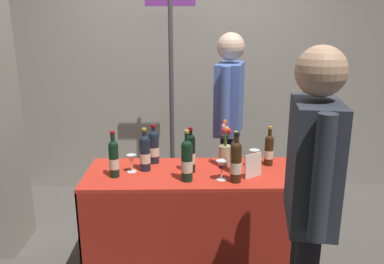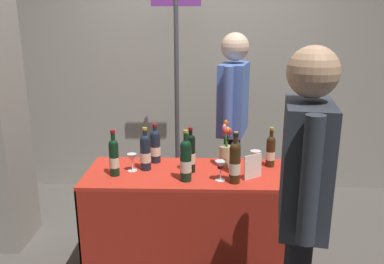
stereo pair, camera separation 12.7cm
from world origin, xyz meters
name	(u,v)px [view 1 (the left image)]	position (x,y,z in m)	size (l,w,h in m)	color
ground_plane	(192,263)	(0.00, 0.00, 0.00)	(12.00, 12.00, 0.00)	#514C47
back_partition	(189,62)	(0.00, 1.55, 1.40)	(6.47, 0.12, 2.81)	#9E998E
tasting_table	(192,203)	(0.00, 0.00, 0.51)	(1.53, 0.61, 0.76)	red
featured_wine_bottle	(235,156)	(0.31, -0.01, 0.88)	(0.07, 0.07, 0.31)	#192333
display_bottle_0	(191,153)	(-0.01, 0.01, 0.90)	(0.07, 0.07, 0.33)	black
display_bottle_1	(236,161)	(0.29, -0.18, 0.90)	(0.08, 0.08, 0.35)	#38230F
display_bottle_2	(114,158)	(-0.54, -0.08, 0.90)	(0.07, 0.07, 0.33)	black
display_bottle_3	(187,160)	(-0.04, -0.16, 0.91)	(0.08, 0.08, 0.36)	black
display_bottle_4	(154,146)	(-0.29, 0.20, 0.89)	(0.08, 0.08, 0.30)	#192333
display_bottle_5	(145,152)	(-0.34, 0.04, 0.89)	(0.08, 0.08, 0.32)	#192333
display_bottle_6	(269,149)	(0.58, 0.14, 0.88)	(0.07, 0.07, 0.30)	#38230F
wine_glass_near_vendor	(131,160)	(-0.43, 0.01, 0.85)	(0.07, 0.07, 0.13)	silver
wine_glass_mid	(222,165)	(0.20, -0.15, 0.86)	(0.08, 0.08, 0.14)	silver
wine_glass_near_taster	(254,154)	(0.47, 0.10, 0.85)	(0.08, 0.08, 0.13)	silver
flower_vase	(225,150)	(0.25, 0.12, 0.88)	(0.09, 0.09, 0.36)	tan
brochure_stand	(253,166)	(0.42, -0.10, 0.84)	(0.15, 0.01, 0.17)	silver
vendor_presenter	(229,112)	(0.34, 0.70, 1.04)	(0.31, 0.60, 1.72)	black
taster_foreground_right	(311,187)	(0.56, -0.89, 1.03)	(0.28, 0.59, 1.70)	black
booth_signpost	(171,83)	(-0.17, 1.03, 1.25)	(0.45, 0.04, 2.11)	#47474C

